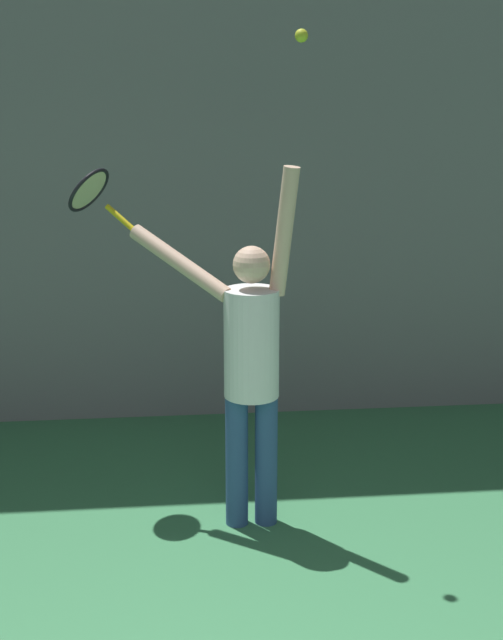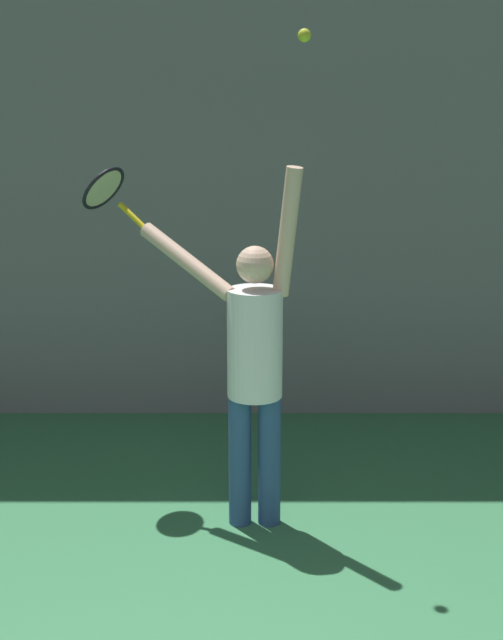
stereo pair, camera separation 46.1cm
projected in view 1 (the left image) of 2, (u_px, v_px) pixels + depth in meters
back_wall at (181, 82)px, 6.31m from camera, size 18.00×0.10×5.00m
tennis_player at (249, 357)px, 4.97m from camera, size 0.95×0.61×2.08m
tennis_racket at (92, 193)px, 5.18m from camera, size 0.45×0.38×0.37m
tennis_ball at (301, 36)px, 4.49m from camera, size 0.07×0.07×0.07m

